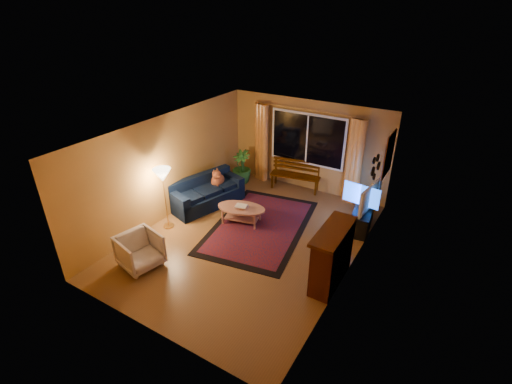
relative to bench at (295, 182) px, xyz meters
The scene contains 22 objects.
floor 2.77m from the bench, 85.96° to the right, with size 4.50×6.00×0.02m, color brown.
ceiling 3.59m from the bench, 85.96° to the right, with size 4.50×6.00×0.02m, color white.
wall_back 1.09m from the bench, 53.22° to the left, with size 4.50×0.02×2.50m, color #B7813A.
wall_left 3.59m from the bench, 126.91° to the right, with size 0.02×6.00×2.50m, color #B7813A.
wall_right 3.83m from the bench, 48.25° to the right, with size 0.02×6.00×2.50m, color #B7813A.
window 1.27m from the bench, 45.10° to the left, with size 2.00×0.02×1.30m, color black.
curtain_rod 2.06m from the bench, 37.66° to the left, with size 0.03×0.03×3.20m, color #BF8C3F.
curtain_left 1.48m from the bench, behind, with size 0.36×0.36×2.24m, color orange.
curtain_right 1.80m from the bench, ahead, with size 0.36×0.36×2.24m, color orange.
bench is the anchor object (origin of this frame).
potted_plant 1.61m from the bench, 165.95° to the right, with size 0.54×0.54×0.97m, color #235B1E.
sofa 2.54m from the bench, 127.79° to the right, with size 0.81×1.89×0.77m, color black.
dog 2.22m from the bench, 133.61° to the right, with size 0.31×0.42×0.46m, color #A24F2E, non-canonical shape.
armchair 4.79m from the bench, 104.13° to the right, with size 0.75×0.70×0.77m, color #C1B2AD.
floor_lamp 3.75m from the bench, 117.39° to the right, with size 0.25×0.25×1.48m, color #BF8C3F.
rug 2.20m from the bench, 86.29° to the right, with size 2.04×3.22×0.02m, color maroon.
coffee_table 2.28m from the bench, 98.22° to the right, with size 1.16×1.16×0.42m, color #B2715B.
tv_console 2.39m from the bench, 23.58° to the right, with size 0.40×1.21×0.50m, color black.
television 2.47m from the bench, 23.58° to the right, with size 1.08×0.14×0.62m, color black.
fireplace 3.88m from the bench, 54.53° to the right, with size 0.40×1.20×1.10m, color maroon.
mirror_cluster 3.23m from the bench, 31.09° to the right, with size 0.06×0.60×0.56m, color black, non-canonical shape.
painting 2.83m from the bench, ahead, with size 0.04×0.76×0.96m, color #CA5212.
Camera 1 is at (3.67, -5.81, 4.78)m, focal length 26.00 mm.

